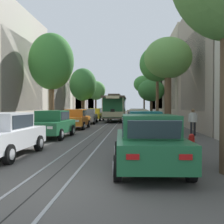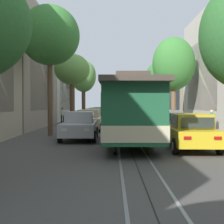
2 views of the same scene
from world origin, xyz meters
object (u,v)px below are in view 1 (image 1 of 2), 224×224
Objects in this scene: street_tree_kerb_left_fourth at (96,91)px; fire_hydrant at (192,145)px; parked_car_beige_mid_right at (138,121)px; street_tree_kerb_right_mid at (157,64)px; motorcycle_with_rider at (133,147)px; parked_car_yellow_fifth_left at (95,114)px; street_tree_kerb_left_mid at (83,85)px; parked_car_orange_mid_left at (76,119)px; parked_car_beige_fourth_right at (138,117)px; street_tree_kerb_right_far at (144,84)px; cable_car_trolley at (115,108)px; pedestrian_on_right_pavement at (53,115)px; parked_car_green_near_right at (149,142)px; parked_car_silver_fifth_right at (137,116)px; pedestrian_on_left_pavement at (193,120)px; parked_car_green_second_left at (52,124)px; parked_car_grey_fourth_left at (87,116)px; street_tree_kerb_right_second at (168,59)px; street_tree_kerb_right_fourth at (151,91)px; parked_car_white_near_left at (3,134)px; street_tree_kerb_left_second at (51,62)px; parked_car_teal_second_right at (145,127)px.

street_tree_kerb_left_fourth reaches higher than fire_hydrant.
fire_hydrant is (1.71, -9.85, -0.38)m from parked_car_beige_mid_right.
street_tree_kerb_right_mid reaches higher than motorcycle_with_rider.
street_tree_kerb_left_mid is at bearing 143.34° from parked_car_yellow_fifth_left.
parked_car_beige_fourth_right is at bearing 32.91° from parked_car_orange_mid_left.
street_tree_kerb_right_far is (6.95, 30.10, 5.21)m from parked_car_orange_mid_left.
cable_car_trolley is 8.86m from pedestrian_on_right_pavement.
parked_car_green_near_right and parked_car_silver_fifth_right have the same top height.
street_tree_kerb_left_fourth reaches higher than pedestrian_on_left_pavement.
pedestrian_on_left_pavement is (3.27, -8.30, 0.14)m from parked_car_beige_fourth_right.
parked_car_green_second_left is 1.00× the size of parked_car_grey_fourth_left.
street_tree_kerb_right_mid is (7.29, 6.91, 5.46)m from parked_car_orange_mid_left.
motorcycle_with_rider is (-2.51, -11.94, -4.50)m from street_tree_kerb_right_second.
street_tree_kerb_right_fourth reaches higher than parked_car_green_second_left.
cable_car_trolley is (4.43, -2.36, -3.04)m from street_tree_kerb_left_mid.
pedestrian_on_right_pavement reaches higher than parked_car_yellow_fifth_left.
pedestrian_on_left_pavement is (3.22, -13.97, 0.14)m from parked_car_silver_fifth_right.
fire_hydrant is (1.54, -21.55, -0.38)m from parked_car_silver_fifth_right.
street_tree_kerb_right_far is (7.03, 17.35, 5.21)m from parked_car_yellow_fifth_left.
parked_car_white_near_left is at bearing -137.03° from pedestrian_on_left_pavement.
parked_car_green_near_right is 0.64× the size of street_tree_kerb_left_mid.
parked_car_orange_mid_left is 14.73m from street_tree_kerb_left_mid.
parked_car_orange_mid_left is 0.48× the size of cable_car_trolley.
cable_car_trolley is at bearing 107.57° from street_tree_kerb_right_second.
pedestrian_on_right_pavement is at bearing 139.34° from pedestrian_on_left_pavement.
parked_car_green_near_right is (5.11, -7.96, 0.00)m from parked_car_green_second_left.
parked_car_green_second_left is 0.57× the size of street_tree_kerb_left_second.
street_tree_kerb_right_second is at bearing 120.35° from pedestrian_on_left_pavement.
motorcycle_with_rider is at bearing -111.26° from pedestrian_on_left_pavement.
street_tree_kerb_right_second is at bearing -65.00° from parked_car_yellow_fifth_left.
motorcycle_with_rider is at bearing -77.41° from parked_car_grey_fourth_left.
parked_car_beige_fourth_right is (5.24, -9.41, 0.00)m from parked_car_yellow_fifth_left.
street_tree_kerb_right_mid reaches higher than pedestrian_on_left_pavement.
street_tree_kerb_right_mid is at bearing 61.80° from parked_car_green_second_left.
parked_car_teal_second_right is at bearing -58.35° from pedestrian_on_right_pavement.
parked_car_beige_mid_right is 11.71m from parked_car_silver_fifth_right.
cable_car_trolley is at bearing -73.93° from street_tree_kerb_left_fourth.
parked_car_beige_fourth_right is 24.78m from street_tree_kerb_left_fourth.
street_tree_kerb_left_mid is (-1.74, 7.45, 3.90)m from parked_car_grey_fourth_left.
cable_car_trolley is at bearing -127.16° from street_tree_kerb_right_fourth.
street_tree_kerb_right_mid reaches higher than cable_car_trolley.
street_tree_kerb_right_mid reaches higher than parked_car_yellow_fifth_left.
street_tree_kerb_left_second is 0.95× the size of street_tree_kerb_right_mid.
parked_car_grey_fourth_left is at bearing -76.82° from street_tree_kerb_left_mid.
parked_car_orange_mid_left is (0.02, 6.72, 0.00)m from parked_car_green_second_left.
street_tree_kerb_left_mid is (-6.91, 16.77, 3.90)m from parked_car_beige_mid_right.
parked_car_green_near_right is at bearing -89.77° from parked_car_beige_mid_right.
street_tree_kerb_left_fourth is (-6.83, 29.51, 3.86)m from parked_car_beige_mid_right.
cable_car_trolley reaches higher than parked_car_beige_fourth_right.
parked_car_green_second_left is 8.03m from street_tree_kerb_left_second.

